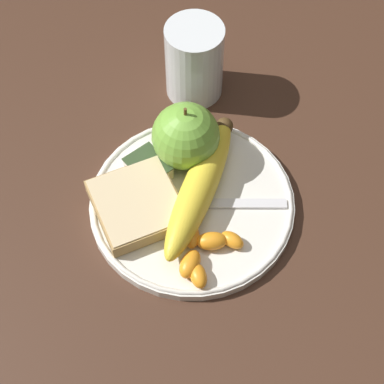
% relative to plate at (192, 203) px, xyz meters
% --- Properties ---
extents(ground_plane, '(3.00, 3.00, 0.00)m').
position_rel_plate_xyz_m(ground_plane, '(0.00, 0.00, -0.01)').
color(ground_plane, '#42281C').
extents(plate, '(0.24, 0.24, 0.01)m').
position_rel_plate_xyz_m(plate, '(0.00, 0.00, 0.00)').
color(plate, silver).
rests_on(plate, ground_plane).
extents(juice_glass, '(0.07, 0.07, 0.10)m').
position_rel_plate_xyz_m(juice_glass, '(0.14, -0.12, 0.04)').
color(juice_glass, silver).
rests_on(juice_glass, ground_plane).
extents(apple, '(0.08, 0.08, 0.09)m').
position_rel_plate_xyz_m(apple, '(0.05, -0.03, 0.04)').
color(apple, '#72B23D').
rests_on(apple, plate).
extents(banana, '(0.13, 0.19, 0.04)m').
position_rel_plate_xyz_m(banana, '(0.00, -0.01, 0.02)').
color(banana, yellow).
rests_on(banana, plate).
extents(bread_slice, '(0.12, 0.11, 0.02)m').
position_rel_plate_xyz_m(bread_slice, '(0.03, 0.05, 0.02)').
color(bread_slice, '#AB8751').
rests_on(bread_slice, plate).
extents(fork, '(0.12, 0.14, 0.00)m').
position_rel_plate_xyz_m(fork, '(-0.01, -0.00, 0.01)').
color(fork, silver).
rests_on(fork, plate).
extents(jam_packet, '(0.05, 0.04, 0.02)m').
position_rel_plate_xyz_m(jam_packet, '(0.06, 0.02, 0.01)').
color(jam_packet, white).
rests_on(jam_packet, plate).
extents(orange_segment_0, '(0.03, 0.04, 0.02)m').
position_rel_plate_xyz_m(orange_segment_0, '(-0.06, 0.05, 0.01)').
color(orange_segment_0, orange).
rests_on(orange_segment_0, plate).
extents(orange_segment_1, '(0.03, 0.03, 0.02)m').
position_rel_plate_xyz_m(orange_segment_1, '(-0.08, 0.06, 0.01)').
color(orange_segment_1, orange).
rests_on(orange_segment_1, plate).
extents(orange_segment_2, '(0.03, 0.02, 0.02)m').
position_rel_plate_xyz_m(orange_segment_2, '(-0.07, -0.00, 0.01)').
color(orange_segment_2, orange).
rests_on(orange_segment_2, plate).
extents(orange_segment_3, '(0.03, 0.03, 0.02)m').
position_rel_plate_xyz_m(orange_segment_3, '(-0.04, 0.03, 0.01)').
color(orange_segment_3, orange).
rests_on(orange_segment_3, plate).
extents(orange_segment_4, '(0.04, 0.04, 0.02)m').
position_rel_plate_xyz_m(orange_segment_4, '(-0.06, 0.02, 0.01)').
color(orange_segment_4, orange).
rests_on(orange_segment_4, plate).
extents(orange_segment_5, '(0.04, 0.04, 0.02)m').
position_rel_plate_xyz_m(orange_segment_5, '(-0.03, 0.03, 0.01)').
color(orange_segment_5, orange).
rests_on(orange_segment_5, plate).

